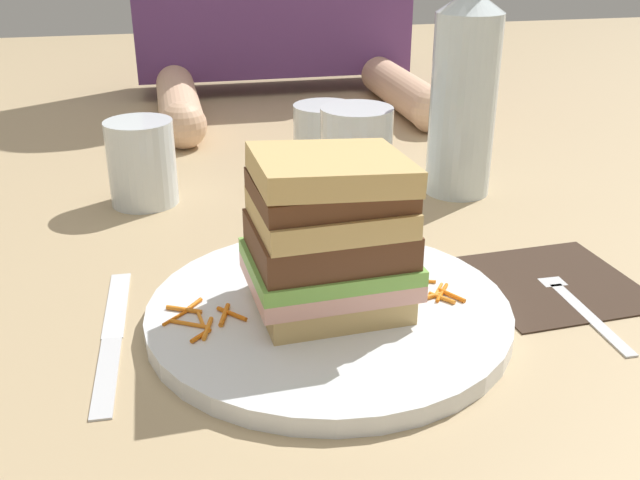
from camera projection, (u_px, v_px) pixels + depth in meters
name	position (u px, v px, depth m)	size (l,w,h in m)	color
ground_plane	(300.00, 312.00, 0.57)	(3.00, 3.00, 0.00)	tan
main_plate	(329.00, 312.00, 0.55)	(0.28, 0.28, 0.01)	white
sandwich	(329.00, 234.00, 0.52)	(0.12, 0.10, 0.12)	tan
carrot_shred_0	(201.00, 336.00, 0.50)	(0.00, 0.00, 0.02)	orange
carrot_shred_1	(184.00, 310.00, 0.54)	(0.00, 0.00, 0.03)	orange
carrot_shred_2	(224.00, 315.00, 0.53)	(0.00, 0.00, 0.03)	orange
carrot_shred_3	(208.00, 329.00, 0.51)	(0.00, 0.00, 0.03)	orange
carrot_shred_4	(193.00, 307.00, 0.54)	(0.00, 0.00, 0.02)	orange
carrot_shred_5	(232.00, 314.00, 0.53)	(0.00, 0.00, 0.03)	orange
carrot_shred_6	(189.00, 324.00, 0.52)	(0.00, 0.00, 0.03)	orange
carrot_shred_7	(201.00, 320.00, 0.52)	(0.00, 0.00, 0.02)	orange
carrot_shred_8	(177.00, 316.00, 0.53)	(0.00, 0.00, 0.03)	orange
carrot_shred_9	(452.00, 295.00, 0.56)	(0.00, 0.00, 0.03)	orange
carrot_shred_10	(439.00, 289.00, 0.57)	(0.00, 0.00, 0.02)	orange
carrot_shred_11	(442.00, 293.00, 0.56)	(0.00, 0.00, 0.03)	orange
carrot_shred_12	(442.00, 298.00, 0.55)	(0.00, 0.00, 0.02)	orange
carrot_shred_13	(426.00, 298.00, 0.55)	(0.00, 0.00, 0.03)	orange
carrot_shred_14	(421.00, 281.00, 0.58)	(0.00, 0.00, 0.02)	orange
napkin_dark	(555.00, 284.00, 0.61)	(0.13, 0.13, 0.00)	#38281E
fork	(569.00, 294.00, 0.58)	(0.02, 0.17, 0.00)	silver
knife	(112.00, 338.00, 0.53)	(0.02, 0.20, 0.00)	silver
juice_glass	(356.00, 158.00, 0.77)	(0.08, 0.08, 0.10)	white
water_bottle	(464.00, 91.00, 0.77)	(0.07, 0.07, 0.25)	silver
empty_tumbler_0	(142.00, 163.00, 0.76)	(0.07, 0.07, 0.09)	silver
empty_tumbler_1	(325.00, 136.00, 0.88)	(0.08, 0.08, 0.08)	silver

